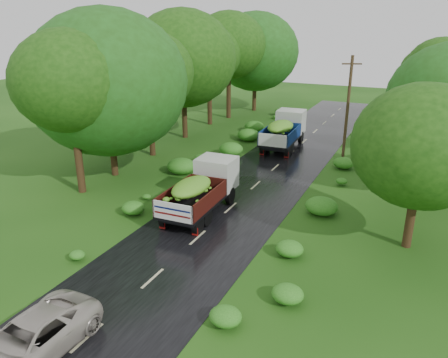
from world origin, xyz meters
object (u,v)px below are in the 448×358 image
Objects in this scene: truck_far at (285,129)px; car at (30,339)px; utility_pole at (347,110)px; truck_near at (203,187)px.

car is at bearing -92.40° from truck_far.
truck_far is 26.91m from car.
truck_far is 0.86× the size of utility_pole.
utility_pole is (5.24, 24.52, 3.37)m from car.
car is at bearing -90.59° from truck_near.
truck_near is 1.31× the size of car.
car is (0.09, -26.90, -0.89)m from truck_far.
truck_near reaches higher than car.
truck_near is 0.80× the size of utility_pole.
utility_pole is at bearing 79.64° from car.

